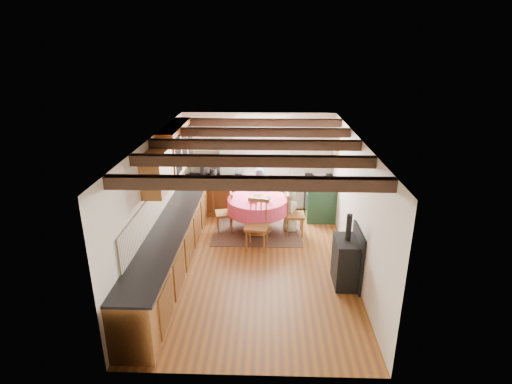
{
  "coord_description": "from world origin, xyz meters",
  "views": [
    {
      "loc": [
        0.23,
        -6.72,
        3.96
      ],
      "look_at": [
        0.0,
        0.8,
        1.15
      ],
      "focal_mm": 28.4,
      "sensor_mm": 36.0,
      "label": 1
    }
  ],
  "objects_px": {
    "dining_table": "(257,215)",
    "chair_right": "(295,214)",
    "child_far": "(259,193)",
    "child_right": "(290,209)",
    "cast_iron_stove": "(347,250)",
    "cup": "(268,199)",
    "chair_near": "(257,225)",
    "chair_left": "(224,212)",
    "aga_range": "(320,197)"
  },
  "relations": [
    {
      "from": "chair_right",
      "to": "aga_range",
      "type": "height_order",
      "value": "chair_right"
    },
    {
      "from": "child_far",
      "to": "aga_range",
      "type": "bearing_deg",
      "value": -164.94
    },
    {
      "from": "dining_table",
      "to": "chair_near",
      "type": "height_order",
      "value": "chair_near"
    },
    {
      "from": "chair_left",
      "to": "aga_range",
      "type": "bearing_deg",
      "value": 101.39
    },
    {
      "from": "chair_left",
      "to": "chair_right",
      "type": "relative_size",
      "value": 0.95
    },
    {
      "from": "dining_table",
      "to": "cast_iron_stove",
      "type": "relative_size",
      "value": 1.0
    },
    {
      "from": "cup",
      "to": "child_far",
      "type": "bearing_deg",
      "value": 102.27
    },
    {
      "from": "dining_table",
      "to": "chair_near",
      "type": "bearing_deg",
      "value": -89.47
    },
    {
      "from": "chair_left",
      "to": "child_right",
      "type": "relative_size",
      "value": 0.9
    },
    {
      "from": "chair_near",
      "to": "chair_left",
      "type": "bearing_deg",
      "value": 143.05
    },
    {
      "from": "child_far",
      "to": "child_right",
      "type": "relative_size",
      "value": 1.21
    },
    {
      "from": "chair_right",
      "to": "cast_iron_stove",
      "type": "relative_size",
      "value": 0.74
    },
    {
      "from": "chair_near",
      "to": "cup",
      "type": "height_order",
      "value": "chair_near"
    },
    {
      "from": "dining_table",
      "to": "chair_near",
      "type": "relative_size",
      "value": 1.26
    },
    {
      "from": "chair_near",
      "to": "dining_table",
      "type": "bearing_deg",
      "value": 100.41
    },
    {
      "from": "aga_range",
      "to": "cup",
      "type": "xyz_separation_m",
      "value": [
        -1.23,
        -1.09,
        0.36
      ]
    },
    {
      "from": "aga_range",
      "to": "chair_left",
      "type": "bearing_deg",
      "value": -157.54
    },
    {
      "from": "dining_table",
      "to": "child_far",
      "type": "distance_m",
      "value": 0.82
    },
    {
      "from": "cup",
      "to": "chair_right",
      "type": "bearing_deg",
      "value": 7.38
    },
    {
      "from": "cast_iron_stove",
      "to": "dining_table",
      "type": "bearing_deg",
      "value": 128.06
    },
    {
      "from": "child_right",
      "to": "cast_iron_stove",
      "type": "bearing_deg",
      "value": -159.91
    },
    {
      "from": "child_right",
      "to": "chair_left",
      "type": "bearing_deg",
      "value": 91.91
    },
    {
      "from": "aga_range",
      "to": "cast_iron_stove",
      "type": "relative_size",
      "value": 0.79
    },
    {
      "from": "chair_left",
      "to": "chair_right",
      "type": "xyz_separation_m",
      "value": [
        1.54,
        -0.11,
        0.03
      ]
    },
    {
      "from": "chair_right",
      "to": "cup",
      "type": "distance_m",
      "value": 0.68
    },
    {
      "from": "dining_table",
      "to": "chair_right",
      "type": "height_order",
      "value": "chair_right"
    },
    {
      "from": "cup",
      "to": "chair_near",
      "type": "bearing_deg",
      "value": -110.28
    },
    {
      "from": "child_far",
      "to": "cup",
      "type": "xyz_separation_m",
      "value": [
        0.21,
        -0.96,
        0.22
      ]
    },
    {
      "from": "dining_table",
      "to": "cup",
      "type": "xyz_separation_m",
      "value": [
        0.23,
        -0.17,
        0.44
      ]
    },
    {
      "from": "chair_left",
      "to": "cast_iron_stove",
      "type": "height_order",
      "value": "cast_iron_stove"
    },
    {
      "from": "chair_near",
      "to": "chair_right",
      "type": "bearing_deg",
      "value": 50.09
    },
    {
      "from": "chair_left",
      "to": "chair_right",
      "type": "distance_m",
      "value": 1.54
    },
    {
      "from": "chair_near",
      "to": "child_far",
      "type": "height_order",
      "value": "child_far"
    },
    {
      "from": "dining_table",
      "to": "aga_range",
      "type": "xyz_separation_m",
      "value": [
        1.46,
        0.92,
        0.08
      ]
    },
    {
      "from": "dining_table",
      "to": "cast_iron_stove",
      "type": "xyz_separation_m",
      "value": [
        1.57,
        -2.0,
        0.26
      ]
    },
    {
      "from": "cast_iron_stove",
      "to": "cup",
      "type": "relative_size",
      "value": 11.71
    },
    {
      "from": "chair_right",
      "to": "aga_range",
      "type": "bearing_deg",
      "value": -33.6
    },
    {
      "from": "cup",
      "to": "child_right",
      "type": "bearing_deg",
      "value": 30.11
    },
    {
      "from": "child_right",
      "to": "chair_right",
      "type": "bearing_deg",
      "value": -158.14
    },
    {
      "from": "cast_iron_stove",
      "to": "child_far",
      "type": "xyz_separation_m",
      "value": [
        -1.54,
        2.78,
        -0.04
      ]
    },
    {
      "from": "dining_table",
      "to": "cup",
      "type": "distance_m",
      "value": 0.53
    },
    {
      "from": "cast_iron_stove",
      "to": "child_right",
      "type": "height_order",
      "value": "cast_iron_stove"
    },
    {
      "from": "child_far",
      "to": "child_right",
      "type": "bearing_deg",
      "value": 145.57
    },
    {
      "from": "chair_left",
      "to": "cup",
      "type": "relative_size",
      "value": 8.22
    },
    {
      "from": "chair_left",
      "to": "cast_iron_stove",
      "type": "xyz_separation_m",
      "value": [
        2.3,
        -2.01,
        0.19
      ]
    },
    {
      "from": "cast_iron_stove",
      "to": "child_right",
      "type": "distance_m",
      "value": 2.28
    },
    {
      "from": "chair_left",
      "to": "cup",
      "type": "xyz_separation_m",
      "value": [
        0.96,
        -0.19,
        0.38
      ]
    },
    {
      "from": "chair_near",
      "to": "child_right",
      "type": "distance_m",
      "value": 1.13
    },
    {
      "from": "dining_table",
      "to": "chair_right",
      "type": "xyz_separation_m",
      "value": [
        0.81,
        -0.1,
        0.09
      ]
    },
    {
      "from": "dining_table",
      "to": "chair_right",
      "type": "relative_size",
      "value": 1.35
    }
  ]
}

